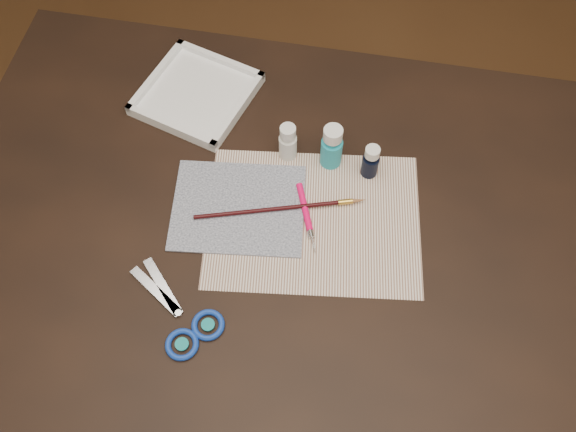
% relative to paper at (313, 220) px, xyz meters
% --- Properties ---
extents(ground, '(3.50, 3.50, 0.02)m').
position_rel_paper_xyz_m(ground, '(-0.04, -0.03, -0.76)').
color(ground, '#422614').
rests_on(ground, ground).
extents(table, '(1.30, 0.90, 0.75)m').
position_rel_paper_xyz_m(table, '(-0.04, -0.03, -0.38)').
color(table, black).
rests_on(table, ground).
extents(paper, '(0.42, 0.34, 0.00)m').
position_rel_paper_xyz_m(paper, '(0.00, 0.00, 0.00)').
color(paper, white).
rests_on(paper, table).
extents(canvas, '(0.26, 0.22, 0.00)m').
position_rel_paper_xyz_m(canvas, '(-0.14, 0.00, 0.00)').
color(canvas, black).
rests_on(canvas, paper).
extents(paint_bottle_white, '(0.04, 0.04, 0.08)m').
position_rel_paper_xyz_m(paint_bottle_white, '(-0.07, 0.14, 0.04)').
color(paint_bottle_white, silver).
rests_on(paint_bottle_white, table).
extents(paint_bottle_cyan, '(0.05, 0.05, 0.10)m').
position_rel_paper_xyz_m(paint_bottle_cyan, '(0.01, 0.13, 0.05)').
color(paint_bottle_cyan, '#1F9FB6').
rests_on(paint_bottle_cyan, table).
extents(paint_bottle_navy, '(0.04, 0.04, 0.08)m').
position_rel_paper_xyz_m(paint_bottle_navy, '(0.09, 0.12, 0.04)').
color(paint_bottle_navy, black).
rests_on(paint_bottle_navy, table).
extents(paintbrush, '(0.31, 0.10, 0.01)m').
position_rel_paper_xyz_m(paintbrush, '(-0.06, 0.01, 0.01)').
color(paintbrush, black).
rests_on(paintbrush, canvas).
extents(craft_knife, '(0.06, 0.14, 0.01)m').
position_rel_paper_xyz_m(craft_knife, '(-0.01, -0.00, 0.01)').
color(craft_knife, '#FF085C').
rests_on(craft_knife, paper).
extents(scissors, '(0.24, 0.21, 0.01)m').
position_rel_paper_xyz_m(scissors, '(-0.21, -0.21, 0.01)').
color(scissors, silver).
rests_on(scissors, table).
extents(palette_tray, '(0.26, 0.26, 0.02)m').
position_rel_paper_xyz_m(palette_tray, '(-0.28, 0.24, 0.01)').
color(palette_tray, white).
rests_on(palette_tray, table).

